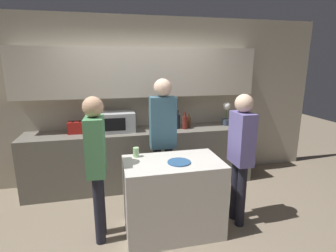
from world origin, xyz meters
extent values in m
plane|color=#7F705B|center=(0.00, 0.00, 0.00)|extent=(14.00, 14.00, 0.00)
cube|color=#B2A893|center=(0.00, 1.74, 1.35)|extent=(6.40, 0.08, 2.70)
cube|color=beige|center=(0.00, 1.54, 1.83)|extent=(3.74, 0.32, 0.75)
cube|color=#6B665B|center=(0.00, 1.39, 0.46)|extent=(3.60, 0.62, 0.93)
cube|color=beige|center=(0.18, 0.07, 0.44)|extent=(1.11, 0.67, 0.89)
cube|color=#B7BABC|center=(-0.37, 1.43, 1.08)|extent=(0.52, 0.38, 0.30)
cube|color=black|center=(-0.42, 1.23, 1.08)|extent=(0.31, 0.01, 0.19)
cube|color=#B21E19|center=(-0.99, 1.43, 1.02)|extent=(0.26, 0.16, 0.18)
cube|color=black|center=(-1.04, 1.43, 1.11)|extent=(0.02, 0.11, 0.01)
cube|color=black|center=(-0.94, 1.43, 1.11)|extent=(0.02, 0.11, 0.01)
cylinder|color=#333D4C|center=(1.46, 1.43, 0.98)|extent=(0.14, 0.14, 0.10)
cylinder|color=#38662D|center=(1.46, 1.43, 1.12)|extent=(0.01, 0.01, 0.18)
sphere|color=silver|center=(1.46, 1.43, 1.26)|extent=(0.13, 0.13, 0.13)
cylinder|color=black|center=(0.40, 1.44, 1.03)|extent=(0.07, 0.07, 0.20)
cylinder|color=black|center=(0.40, 1.44, 1.16)|extent=(0.02, 0.02, 0.08)
cylinder|color=maroon|center=(0.50, 1.37, 1.01)|extent=(0.07, 0.07, 0.16)
cylinder|color=maroon|center=(0.50, 1.37, 1.12)|extent=(0.02, 0.02, 0.06)
cylinder|color=black|center=(0.58, 1.37, 1.04)|extent=(0.08, 0.08, 0.22)
cylinder|color=black|center=(0.58, 1.37, 1.19)|extent=(0.03, 0.03, 0.09)
cylinder|color=maroon|center=(0.69, 1.32, 1.03)|extent=(0.08, 0.08, 0.20)
cylinder|color=maroon|center=(0.69, 1.32, 1.17)|extent=(0.03, 0.03, 0.08)
cylinder|color=#472814|center=(0.78, 1.40, 1.01)|extent=(0.07, 0.07, 0.16)
cylinder|color=#472814|center=(0.78, 1.40, 1.12)|extent=(0.02, 0.02, 0.06)
cylinder|color=#2D5684|center=(0.23, 0.00, 0.89)|extent=(0.26, 0.26, 0.01)
cylinder|color=#A5D28C|center=(-0.22, 0.30, 0.94)|extent=(0.07, 0.07, 0.11)
cylinder|color=black|center=(-0.66, 0.19, 0.40)|extent=(0.11, 0.11, 0.80)
cylinder|color=black|center=(-0.67, 0.03, 0.40)|extent=(0.11, 0.11, 0.80)
cube|color=#4F8F59|center=(-0.66, 0.11, 1.11)|extent=(0.21, 0.35, 0.63)
sphere|color=tan|center=(-0.66, 0.11, 1.53)|extent=(0.22, 0.22, 0.22)
cylinder|color=black|center=(1.01, -0.02, 0.39)|extent=(0.11, 0.11, 0.79)
cylinder|color=black|center=(1.01, 0.14, 0.39)|extent=(0.11, 0.11, 0.79)
cube|color=slate|center=(1.01, 0.06, 1.10)|extent=(0.19, 0.34, 0.62)
sphere|color=beige|center=(1.01, 0.06, 1.52)|extent=(0.21, 0.21, 0.21)
cylinder|color=black|center=(0.27, 0.66, 0.43)|extent=(0.11, 0.11, 0.86)
cylinder|color=black|center=(0.11, 0.66, 0.43)|extent=(0.11, 0.11, 0.86)
cube|color=#3C6274|center=(0.19, 0.66, 1.20)|extent=(0.34, 0.20, 0.68)
sphere|color=beige|center=(0.19, 0.66, 1.66)|extent=(0.23, 0.23, 0.23)
camera|label=1|loc=(-0.51, -2.64, 1.97)|focal=28.00mm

